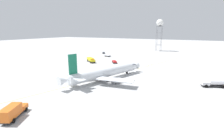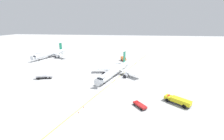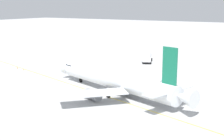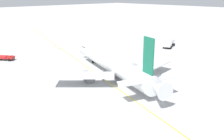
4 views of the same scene
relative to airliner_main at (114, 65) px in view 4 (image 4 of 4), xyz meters
The scene contains 7 objects.
ground_plane 5.73m from the airliner_main, 157.50° to the left, with size 600.00×600.00×0.00m, color #B2B2B2.
airliner_main is the anchor object (origin of this frame).
ops_pickup_truck 35.72m from the airliner_main, 158.65° to the right, with size 5.72×5.09×1.41m.
fuel_tanker_truck 39.79m from the airliner_main, 105.06° to the left, with size 5.22×8.54×2.87m.
taxiway_centreline 6.82m from the airliner_main, 169.69° to the right, with size 188.01×57.72×0.01m.
safety_cone_near 37.08m from the airliner_main, 168.68° to the left, with size 0.36×0.36×0.55m.
safety_cone_mid 40.69m from the airliner_main, 168.69° to the left, with size 0.36×0.36×0.55m.
Camera 4 is at (45.76, -41.49, 19.36)m, focal length 40.37 mm.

